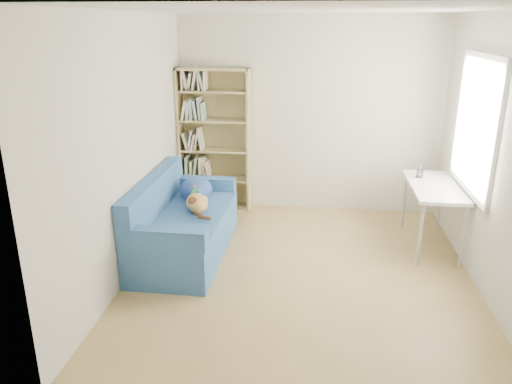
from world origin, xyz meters
The scene contains 6 objects.
ground centered at (0.00, 0.00, 0.00)m, with size 4.00×4.00×0.00m, color olive.
room_shell centered at (0.10, 0.03, 1.64)m, with size 3.54×4.04×2.62m.
sofa centered at (-1.34, 0.36, 0.34)m, with size 0.89×1.82×0.89m.
bookshelf centered at (-1.25, 1.83, 0.89)m, with size 0.97×0.30×1.93m.
desk centered at (1.46, 0.88, 0.67)m, with size 0.54×1.18×0.75m.
pen_cup centered at (1.34, 1.16, 0.81)m, with size 0.08×0.08×0.16m.
Camera 1 is at (0.10, -4.67, 2.51)m, focal length 35.00 mm.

